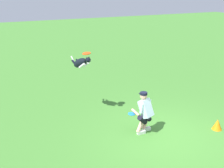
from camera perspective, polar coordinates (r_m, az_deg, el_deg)
The scene contains 6 objects.
ground_plane at distance 8.70m, azimuth 11.30°, elevation -10.59°, with size 60.00×60.00×0.00m, color #3F7B2E.
person at distance 8.59m, azimuth 6.57°, elevation -5.49°, with size 0.70×0.51×1.29m.
dog at distance 9.57m, azimuth -6.22°, elevation 4.23°, with size 0.52×1.01×0.56m.
frisbee_flying at distance 9.33m, azimuth -5.13°, elevation 6.13°, with size 0.28×0.28×0.02m, color #E64B11.
frisbee_held at distance 8.60m, azimuth 3.97°, elevation -5.99°, with size 0.22×0.22×0.02m, color #2080E8.
training_cone at distance 9.51m, azimuth 20.35°, elevation -7.59°, with size 0.31×0.31×0.34m, color orange.
Camera 1 is at (4.55, 6.04, 4.31)m, focal length 45.61 mm.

